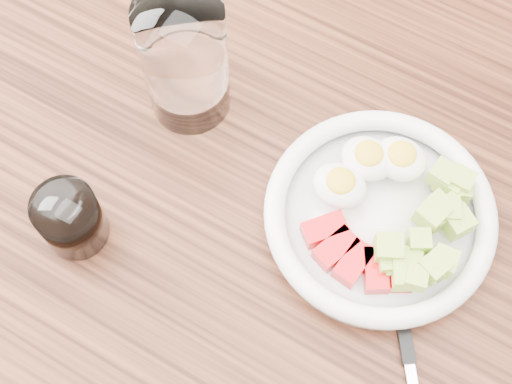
# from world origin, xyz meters

# --- Properties ---
(ground) EXTENTS (4.00, 4.00, 0.00)m
(ground) POSITION_xyz_m (0.00, 0.00, 0.00)
(ground) COLOR brown
(ground) RESTS_ON ground
(dining_table) EXTENTS (1.50, 0.90, 0.77)m
(dining_table) POSITION_xyz_m (0.00, 0.00, 0.67)
(dining_table) COLOR brown
(dining_table) RESTS_ON ground
(bowl) EXTENTS (0.24, 0.24, 0.06)m
(bowl) POSITION_xyz_m (0.11, 0.06, 0.79)
(bowl) COLOR white
(bowl) RESTS_ON dining_table
(fork) EXTENTS (0.13, 0.17, 0.01)m
(fork) POSITION_xyz_m (0.19, -0.05, 0.77)
(fork) COLOR black
(fork) RESTS_ON dining_table
(water_glass) EXTENTS (0.09, 0.09, 0.16)m
(water_glass) POSITION_xyz_m (-0.14, 0.08, 0.85)
(water_glass) COLOR white
(water_glass) RESTS_ON dining_table
(coffee_glass) EXTENTS (0.06, 0.06, 0.07)m
(coffee_glass) POSITION_xyz_m (-0.15, -0.11, 0.81)
(coffee_glass) COLOR white
(coffee_glass) RESTS_ON dining_table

